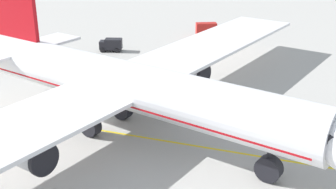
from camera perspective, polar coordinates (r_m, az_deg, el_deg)
name	(u,v)px	position (r m, az deg, el deg)	size (l,w,h in m)	color
ground_plane	(100,120)	(59.60, -8.83, -3.24)	(600.00, 600.00, 0.00)	#ADAAA5
apron_taxi_line	(89,128)	(57.39, -10.12, -4.34)	(280.00, 0.36, 0.01)	yellow
airliner_foreground	(123,85)	(53.24, -5.80, 1.18)	(56.50, 91.22, 18.59)	white
service_truck_baggage_loader	(111,44)	(89.90, -7.37, 6.44)	(4.81, 3.39, 2.56)	black
service_truck_fuel_bowser	(209,29)	(100.97, 5.31, 8.38)	(6.38, 4.33, 3.15)	#B21E19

